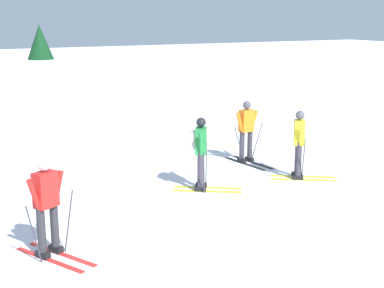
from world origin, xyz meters
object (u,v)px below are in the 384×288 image
skier_green (200,150)px  skier_red (47,204)px  conifer_far_right (41,57)px  skier_orange (246,130)px  skier_yellow (299,143)px

skier_green → skier_red: bearing=-154.2°
skier_red → conifer_far_right: 17.32m
skier_orange → skier_red: bearing=-151.2°
skier_red → conifer_far_right: (3.92, 16.83, 1.18)m
skier_red → skier_green: (3.98, 1.92, 0.04)m
skier_orange → conifer_far_right: (-2.36, 13.38, 1.18)m
skier_yellow → skier_red: size_ratio=1.00×
skier_red → skier_green: same height
skier_orange → skier_green: (-2.30, -1.52, 0.04)m
skier_orange → conifer_far_right: size_ratio=0.48×
skier_yellow → conifer_far_right: (-2.64, 15.27, 1.18)m
skier_red → conifer_far_right: conifer_far_right is taller
skier_orange → conifer_far_right: conifer_far_right is taller
skier_orange → skier_yellow: same height
skier_red → conifer_far_right: size_ratio=0.48×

